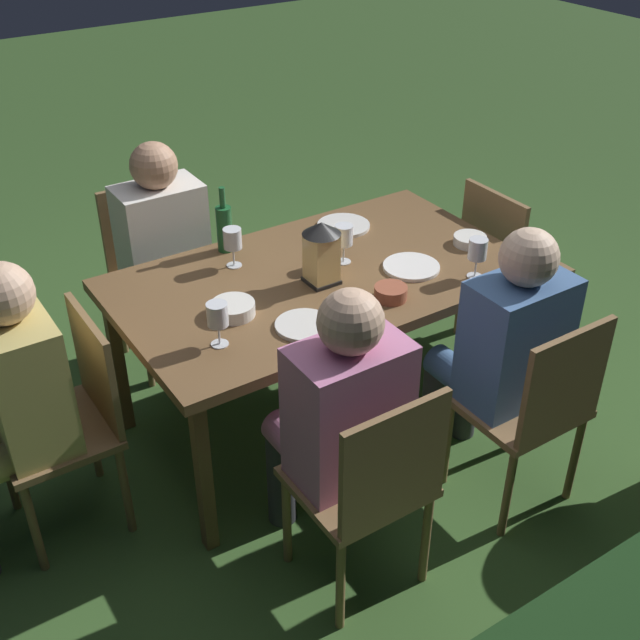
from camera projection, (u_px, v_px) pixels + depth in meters
name	position (u px, v px, depth m)	size (l,w,h in m)	color
ground_plane	(320.00, 415.00, 3.67)	(16.00, 16.00, 0.00)	#385B28
dining_table	(320.00, 286.00, 3.30)	(1.67, 0.97, 0.74)	brown
chair_head_near	(505.00, 261.00, 3.90)	(0.40, 0.42, 0.87)	brown
chair_head_far	(71.00, 415.00, 2.91)	(0.40, 0.42, 0.87)	brown
person_in_mustard	(8.00, 401.00, 2.74)	(0.48, 0.38, 1.15)	tan
chair_side_left_b	(156.00, 267.00, 3.85)	(0.42, 0.40, 0.87)	brown
person_in_cream	(169.00, 255.00, 3.63)	(0.38, 0.47, 1.15)	white
chair_side_right_a	(534.00, 405.00, 2.96)	(0.42, 0.40, 0.87)	brown
person_in_blue	(501.00, 346.00, 3.02)	(0.38, 0.47, 1.15)	#426699
chair_side_right_b	(370.00, 483.00, 2.62)	(0.42, 0.40, 0.87)	brown
person_in_pink	(337.00, 415.00, 2.67)	(0.38, 0.47, 1.15)	#C675A3
lantern_centerpiece	(321.00, 249.00, 3.13)	(0.15, 0.15, 0.27)	black
green_bottle_on_table	(224.00, 227.00, 3.39)	(0.07, 0.07, 0.29)	#1E5B2D
wine_glass_a	(344.00, 237.00, 3.29)	(0.08, 0.08, 0.17)	silver
wine_glass_b	(233.00, 240.00, 3.27)	(0.08, 0.08, 0.17)	silver
wine_glass_c	(218.00, 317.00, 2.78)	(0.08, 0.08, 0.17)	silver
wine_glass_d	(478.00, 251.00, 3.19)	(0.08, 0.08, 0.17)	silver
plate_a	(411.00, 267.00, 3.30)	(0.24, 0.24, 0.01)	white
plate_b	(343.00, 226.00, 3.63)	(0.24, 0.24, 0.01)	silver
plate_c	(304.00, 325.00, 2.93)	(0.22, 0.22, 0.01)	silver
bowl_olives	(233.00, 308.00, 2.99)	(0.17, 0.17, 0.05)	silver
bowl_bread	(391.00, 292.00, 3.09)	(0.13, 0.13, 0.05)	#9E5138
bowl_salad	(470.00, 240.00, 3.48)	(0.14, 0.14, 0.04)	silver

